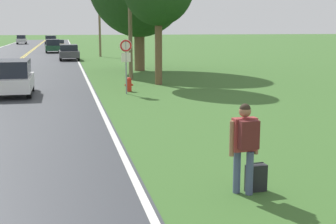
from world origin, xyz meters
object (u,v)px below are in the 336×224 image
at_px(hitchhiker_person, 245,140).
at_px(car_dark_grey_sedan_mid_near, 69,52).
at_px(suitcase, 256,178).
at_px(fire_hydrant, 129,84).
at_px(car_dark_green_van_mid_far, 53,46).
at_px(traffic_sign, 126,53).
at_px(car_white_van_approaching, 12,77).
at_px(car_black_suv_distant, 51,41).
at_px(car_silver_suv_horizon, 21,39).
at_px(car_champagne_sedan_receding, 58,44).

bearing_deg(hitchhiker_person, car_dark_grey_sedan_mid_near, 0.00).
bearing_deg(car_dark_grey_sedan_mid_near, suitcase, 3.46).
bearing_deg(suitcase, fire_hydrant, -2.37).
relative_size(car_dark_grey_sedan_mid_near, car_dark_green_van_mid_far, 1.01).
bearing_deg(suitcase, car_dark_grey_sedan_mid_near, 0.45).
height_order(hitchhiker_person, traffic_sign, traffic_sign).
xyz_separation_m(hitchhiker_person, car_dark_green_van_mid_far, (-4.56, 53.49, -0.19)).
bearing_deg(car_dark_green_van_mid_far, car_white_van_approaching, -4.30).
distance_m(hitchhiker_person, fire_hydrant, 15.15).
distance_m(car_dark_grey_sedan_mid_near, car_black_suv_distant, 30.94).
bearing_deg(car_silver_suv_horizon, traffic_sign, -173.42).
bearing_deg(car_white_van_approaching, car_silver_suv_horizon, -176.21).
height_order(hitchhiker_person, car_champagne_sedan_receding, hitchhiker_person).
bearing_deg(car_dark_grey_sedan_mid_near, traffic_sign, 4.43).
bearing_deg(car_silver_suv_horizon, hitchhiker_person, -174.52).
xyz_separation_m(hitchhiker_person, fire_hydrant, (-0.13, 15.13, -0.72)).
distance_m(car_dark_grey_sedan_mid_near, car_silver_suv_horizon, 48.52).
relative_size(hitchhiker_person, car_silver_suv_horizon, 0.38).
bearing_deg(fire_hydrant, car_black_suv_distant, 95.16).
xyz_separation_m(fire_hydrant, car_dark_grey_sedan_mid_near, (-2.61, 24.03, 0.42)).
relative_size(fire_hydrant, traffic_sign, 0.27).
height_order(car_white_van_approaching, car_dark_green_van_mid_far, car_dark_green_van_mid_far).
distance_m(fire_hydrant, car_white_van_approaching, 5.59).
distance_m(car_dark_green_van_mid_far, car_silver_suv_horizon, 34.11).
xyz_separation_m(suitcase, car_white_van_approaching, (-5.99, 14.90, 0.60)).
bearing_deg(fire_hydrant, car_champagne_sedan_receding, 94.71).
xyz_separation_m(traffic_sign, car_black_suv_distant, (-4.71, 55.79, -0.99)).
distance_m(suitcase, car_champagne_sedan_receding, 61.70).
xyz_separation_m(traffic_sign, car_dark_green_van_mid_far, (-4.18, 39.26, -1.09)).
relative_size(car_white_van_approaching, car_silver_suv_horizon, 0.86).
height_order(traffic_sign, car_black_suv_distant, traffic_sign).
bearing_deg(car_silver_suv_horizon, car_dark_green_van_mid_far, -170.81).
bearing_deg(car_dark_green_van_mid_far, traffic_sign, 3.47).
height_order(suitcase, traffic_sign, traffic_sign).
bearing_deg(car_black_suv_distant, car_dark_green_van_mid_far, 3.21).
height_order(fire_hydrant, car_silver_suv_horizon, car_silver_suv_horizon).
height_order(suitcase, car_white_van_approaching, car_white_van_approaching).
height_order(suitcase, car_champagne_sedan_receding, car_champagne_sedan_receding).
bearing_deg(fire_hydrant, car_dark_green_van_mid_far, 96.58).
height_order(car_white_van_approaching, car_silver_suv_horizon, car_silver_suv_horizon).
bearing_deg(hitchhiker_person, car_champagne_sedan_receding, -0.32).
distance_m(fire_hydrant, car_dark_green_van_mid_far, 38.61).
relative_size(fire_hydrant, car_champagne_sedan_receding, 0.17).
height_order(hitchhiker_person, car_silver_suv_horizon, hitchhiker_person).
bearing_deg(car_silver_suv_horizon, car_dark_grey_sedan_mid_near, -171.92).
height_order(car_white_van_approaching, car_dark_grey_sedan_mid_near, car_white_van_approaching).
bearing_deg(hitchhiker_person, suitcase, -73.73).
bearing_deg(hitchhiker_person, car_silver_suv_horizon, 3.23).
bearing_deg(car_champagne_sedan_receding, suitcase, 2.03).
bearing_deg(car_white_van_approaching, traffic_sign, 81.21).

